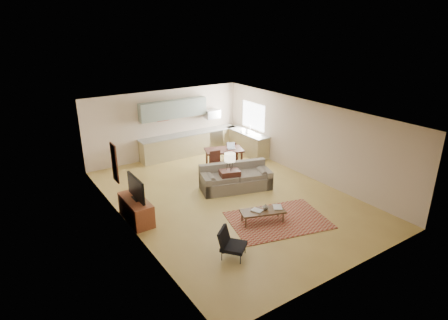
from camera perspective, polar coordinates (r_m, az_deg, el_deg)
room at (r=11.31m, az=0.84°, el=0.50°), size 9.00×9.00×9.00m
kitchen_counter_back at (r=15.42m, az=-5.20°, el=2.50°), size 4.26×0.64×0.92m
kitchen_counter_right at (r=15.52m, az=3.50°, el=2.67°), size 0.64×2.26×0.92m
kitchen_range at (r=15.95m, az=-1.73°, el=3.16°), size 0.62×0.62×0.90m
kitchen_microwave at (r=15.67m, az=-1.81°, el=7.02°), size 0.62×0.40×0.35m
upper_cabinets at (r=14.89m, az=-7.71°, el=7.70°), size 2.80×0.34×0.70m
window_right at (r=15.40m, az=4.49°, el=6.72°), size 0.02×1.40×1.05m
wall_art_left at (r=10.71m, az=-16.30°, el=-0.41°), size 0.06×0.42×1.10m
triptych at (r=14.90m, az=-9.30°, el=6.83°), size 1.70×0.04×0.50m
rug at (r=10.65m, az=8.24°, el=-9.05°), size 3.01×2.43×0.02m
sofa at (r=12.21m, az=1.80°, el=-2.67°), size 2.56×1.66×0.82m
coffee_table at (r=10.42m, az=5.89°, el=-8.55°), size 1.31×0.86×0.37m
book_a at (r=10.21m, az=4.73°, el=-7.91°), size 0.42×0.45×0.03m
book_b at (r=10.52m, az=7.50°, el=-7.13°), size 0.54×0.54×0.02m
vase at (r=10.36m, az=6.36°, el=-7.08°), size 0.18×0.18×0.17m
armchair at (r=8.92m, az=1.49°, el=-12.65°), size 0.88×0.88×0.71m
tv_credenza at (r=10.70m, az=-13.26°, el=-7.37°), size 0.54×1.39×0.64m
tv at (r=10.43m, az=-13.27°, el=-4.19°), size 0.11×1.07×0.64m
console_table at (r=12.07m, az=0.88°, el=-3.19°), size 0.73×0.59×0.73m
table_lamp at (r=11.82m, az=0.90°, el=-0.26°), size 0.48×0.48×0.59m
dining_table at (r=14.05m, az=-0.00°, el=0.28°), size 1.57×1.21×0.70m
dining_chair_near at (r=13.39m, az=-1.10°, el=-0.48°), size 0.47×0.49×0.83m
dining_chair_far at (r=14.68m, az=1.00°, el=1.39°), size 0.52×0.52×0.80m
laptop at (r=13.97m, az=1.16°, el=2.16°), size 0.36×0.32×0.22m
soap_bottle at (r=15.22m, az=3.48°, el=4.49°), size 0.09×0.09×0.19m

